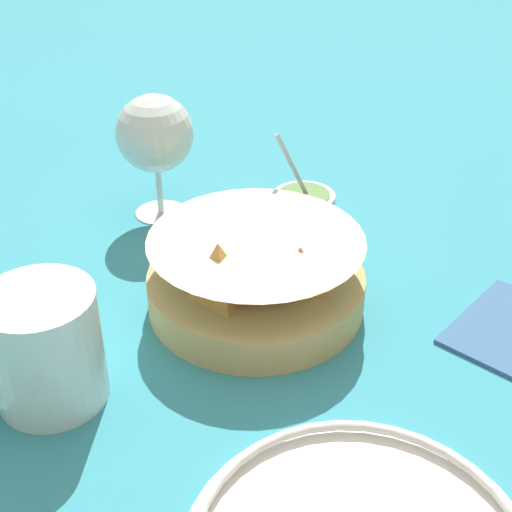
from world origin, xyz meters
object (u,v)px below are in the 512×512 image
(sauce_cup, at_px, (304,208))
(beer_mug, at_px, (45,352))
(wine_glass, at_px, (156,136))
(food_basket, at_px, (255,276))

(sauce_cup, xyz_separation_m, beer_mug, (0.35, 0.09, 0.02))
(wine_glass, xyz_separation_m, beer_mug, (0.23, 0.21, -0.05))
(wine_glass, relative_size, beer_mug, 1.12)
(sauce_cup, bearing_deg, food_basket, 33.72)
(sauce_cup, xyz_separation_m, wine_glass, (0.12, -0.12, 0.08))
(food_basket, height_order, sauce_cup, sauce_cup)
(food_basket, xyz_separation_m, beer_mug, (0.21, -0.00, 0.01))
(wine_glass, bearing_deg, sauce_cup, 133.46)
(wine_glass, bearing_deg, food_basket, 84.21)
(wine_glass, distance_m, beer_mug, 0.32)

